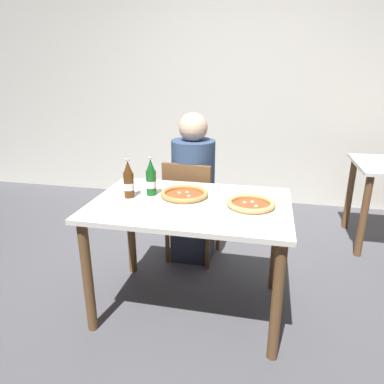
# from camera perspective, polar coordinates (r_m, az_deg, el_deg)

# --- Properties ---
(ground_plane) EXTENTS (8.00, 8.00, 0.00)m
(ground_plane) POSITION_cam_1_polar(r_m,az_deg,el_deg) (2.51, -0.26, -17.93)
(ground_plane) COLOR #4C4C51
(back_wall_tiled) EXTENTS (7.00, 0.10, 2.60)m
(back_wall_tiled) POSITION_cam_1_polar(r_m,az_deg,el_deg) (4.18, 6.57, 16.21)
(back_wall_tiled) COLOR silver
(back_wall_tiled) RESTS_ON ground_plane
(dining_table_main) EXTENTS (1.20, 0.80, 0.75)m
(dining_table_main) POSITION_cam_1_polar(r_m,az_deg,el_deg) (2.18, -0.28, -4.50)
(dining_table_main) COLOR silver
(dining_table_main) RESTS_ON ground_plane
(chair_behind_table) EXTENTS (0.44, 0.44, 0.85)m
(chair_behind_table) POSITION_cam_1_polar(r_m,az_deg,el_deg) (2.82, -0.17, -2.25)
(chair_behind_table) COLOR brown
(chair_behind_table) RESTS_ON ground_plane
(diner_seated) EXTENTS (0.34, 0.34, 1.21)m
(diner_seated) POSITION_cam_1_polar(r_m,az_deg,el_deg) (2.82, 0.19, 0.03)
(diner_seated) COLOR #2D3342
(diner_seated) RESTS_ON ground_plane
(pizza_margherita_near) EXTENTS (0.33, 0.33, 0.04)m
(pizza_margherita_near) POSITION_cam_1_polar(r_m,az_deg,el_deg) (2.21, -1.25, -0.45)
(pizza_margherita_near) COLOR white
(pizza_margherita_near) RESTS_ON dining_table_main
(pizza_marinara_far) EXTENTS (0.31, 0.31, 0.04)m
(pizza_marinara_far) POSITION_cam_1_polar(r_m,az_deg,el_deg) (2.07, 9.47, -2.03)
(pizza_marinara_far) COLOR white
(pizza_marinara_far) RESTS_ON dining_table_main
(beer_bottle_left) EXTENTS (0.07, 0.07, 0.25)m
(beer_bottle_left) POSITION_cam_1_polar(r_m,az_deg,el_deg) (2.25, -6.64, 2.06)
(beer_bottle_left) COLOR #14591E
(beer_bottle_left) RESTS_ON dining_table_main
(beer_bottle_center) EXTENTS (0.07, 0.07, 0.25)m
(beer_bottle_center) POSITION_cam_1_polar(r_m,az_deg,el_deg) (2.23, -10.20, 1.71)
(beer_bottle_center) COLOR #512D0F
(beer_bottle_center) RESTS_ON dining_table_main
(napkin_with_cutlery) EXTENTS (0.22, 0.22, 0.01)m
(napkin_with_cutlery) POSITION_cam_1_polar(r_m,az_deg,el_deg) (2.03, -9.55, -3.06)
(napkin_with_cutlery) COLOR white
(napkin_with_cutlery) RESTS_ON dining_table_main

